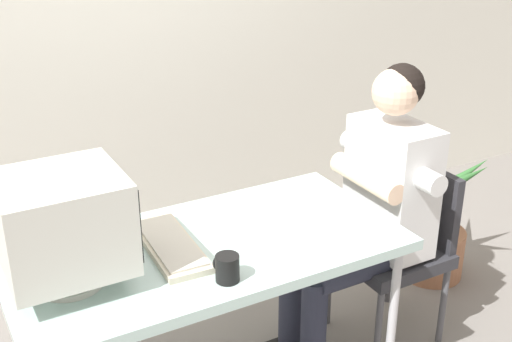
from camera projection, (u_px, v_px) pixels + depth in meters
The scene contains 7 objects.
desk at pixel (207, 257), 2.45m from camera, with size 1.44×0.72×0.75m.
crt_monitor at pixel (64, 224), 2.11m from camera, with size 0.40×0.36×0.38m.
keyboard at pixel (170, 245), 2.40m from camera, with size 0.19×0.46×0.03m.
office_chair at pixel (400, 241), 3.01m from camera, with size 0.43×0.43×0.82m.
person_seated at pixel (370, 205), 2.84m from camera, with size 0.73×0.59×1.30m.
potted_plant at pixel (434, 230), 3.54m from camera, with size 0.61×0.56×0.74m.
desk_mug at pixel (227, 268), 2.20m from camera, with size 0.08×0.09×0.09m.
Camera 1 is at (-0.87, -1.94, 1.97)m, focal length 46.69 mm.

